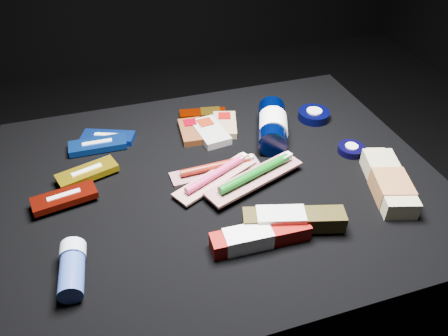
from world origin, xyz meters
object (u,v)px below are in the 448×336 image
object	(u,v)px
lotion_bottle	(272,125)
bodywash_bottle	(389,183)
deodorant_stick	(72,269)
toothpaste_carton_red	(256,237)

from	to	relation	value
lotion_bottle	bodywash_bottle	bearing A→B (deg)	-37.21
lotion_bottle	bodywash_bottle	world-z (taller)	lotion_bottle
deodorant_stick	toothpaste_carton_red	distance (m)	0.34
deodorant_stick	toothpaste_carton_red	size ratio (longest dim) A/B	0.60
bodywash_bottle	toothpaste_carton_red	bearing A→B (deg)	-153.38
lotion_bottle	deodorant_stick	size ratio (longest dim) A/B	1.95
toothpaste_carton_red	bodywash_bottle	bearing A→B (deg)	11.97
toothpaste_carton_red	deodorant_stick	bearing A→B (deg)	177.62
bodywash_bottle	toothpaste_carton_red	size ratio (longest dim) A/B	1.10
deodorant_stick	toothpaste_carton_red	xyz separation A→B (m)	(0.33, -0.03, -0.00)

